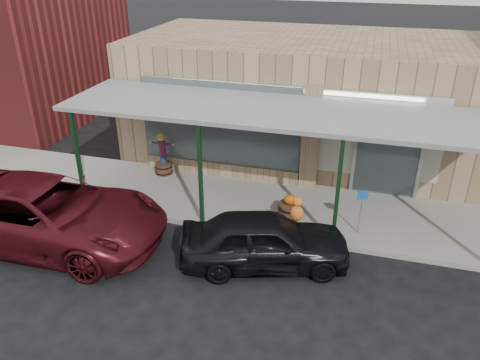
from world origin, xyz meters
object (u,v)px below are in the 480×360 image
(barrel_scarecrow, at_px, (163,160))
(barrel_pumpkin, at_px, (290,209))
(handicap_sign, at_px, (361,206))
(car_maroon, at_px, (47,213))
(parked_sedan, at_px, (265,240))

(barrel_scarecrow, height_order, barrel_pumpkin, barrel_scarecrow)
(handicap_sign, bearing_deg, car_maroon, 179.58)
(parked_sedan, relative_size, car_maroon, 0.71)
(barrel_scarecrow, distance_m, car_maroon, 4.50)
(handicap_sign, relative_size, parked_sedan, 0.29)
(barrel_pumpkin, xyz_separation_m, car_maroon, (-5.85, -2.68, 0.44))
(barrel_pumpkin, height_order, parked_sedan, parked_sedan)
(barrel_scarecrow, xyz_separation_m, handicap_sign, (6.48, -1.92, 0.33))
(handicap_sign, xyz_separation_m, car_maroon, (-7.77, -2.39, -0.12))
(barrel_scarecrow, distance_m, handicap_sign, 6.77)
(barrel_scarecrow, bearing_deg, handicap_sign, -2.89)
(handicap_sign, bearing_deg, barrel_pumpkin, 153.78)
(handicap_sign, bearing_deg, barrel_scarecrow, 145.99)
(handicap_sign, distance_m, parked_sedan, 2.82)
(barrel_scarecrow, relative_size, car_maroon, 0.24)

